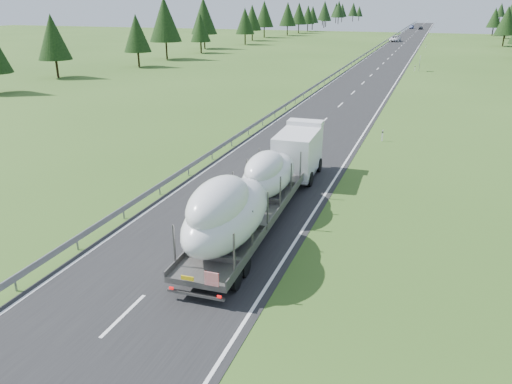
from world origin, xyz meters
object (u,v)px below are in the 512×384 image
(highway_sign, at_px, (420,61))
(boat_truck, at_px, (258,185))
(distant_car_dark, at_px, (421,28))
(distant_car_blue, at_px, (412,27))
(distant_van, at_px, (395,39))

(highway_sign, distance_m, boat_truck, 70.26)
(highway_sign, height_order, boat_truck, boat_truck)
(distant_car_dark, xyz_separation_m, distant_car_blue, (-4.19, 5.45, 0.04))
(distant_car_blue, bearing_deg, highway_sign, -80.40)
(distant_car_dark, bearing_deg, boat_truck, -86.93)
(highway_sign, bearing_deg, boat_truck, -94.19)
(distant_car_blue, bearing_deg, distant_car_dark, -46.80)
(highway_sign, relative_size, distant_car_dark, 0.65)
(boat_truck, bearing_deg, distant_van, 92.13)
(highway_sign, bearing_deg, distant_car_dark, 92.46)
(distant_van, relative_size, distant_car_dark, 1.58)
(distant_van, xyz_separation_m, distant_car_dark, (4.11, 75.62, -0.19))
(distant_van, relative_size, distant_car_blue, 1.44)
(boat_truck, height_order, distant_car_blue, boat_truck)
(boat_truck, relative_size, distant_car_dark, 4.85)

